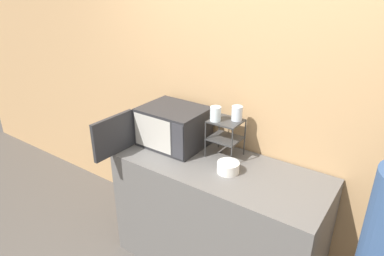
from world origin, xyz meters
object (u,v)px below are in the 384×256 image
Objects in this scene: microwave at (171,127)px; bowl at (228,167)px; glass_front_left at (216,114)px; dish_rack at (226,131)px; glass_back_right at (237,113)px.

microwave reaches higher than bowl.
microwave is 7.37× the size of glass_front_left.
glass_back_right is at bearing 39.06° from dish_rack.
microwave reaches higher than dish_rack.
glass_front_left is 1.00× the size of glass_back_right.
dish_rack is 0.30m from bowl.
bowl is at bearing -71.85° from glass_back_right.
bowl is (0.59, -0.11, -0.12)m from microwave.
glass_front_left is (-0.06, -0.05, 0.14)m from dish_rack.
glass_front_left reaches higher than dish_rack.
microwave is at bearing -165.06° from glass_back_right.
dish_rack is 2.74× the size of glass_back_right.
glass_back_right is 0.68× the size of bowl.
bowl is at bearing -10.18° from microwave.
glass_back_right is at bearing 39.03° from glass_front_left.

